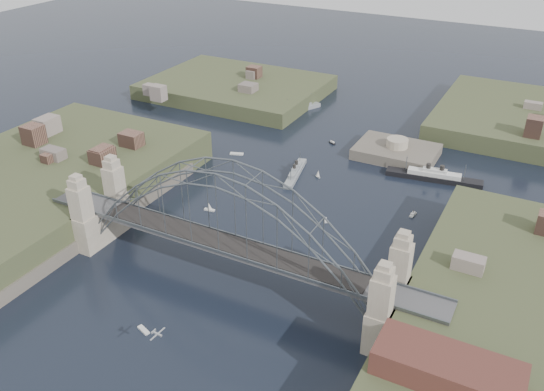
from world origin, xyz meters
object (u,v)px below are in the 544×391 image
at_px(fort_island, 396,158).
at_px(naval_cruiser_near, 295,173).
at_px(bridge, 227,226).
at_px(ocean_liner, 434,177).
at_px(naval_cruiser_far, 299,109).
at_px(wharf_shed, 448,369).

relative_size(fort_island, naval_cruiser_near, 1.31).
xyz_separation_m(bridge, ocean_liner, (24.90, 60.69, -11.39)).
bearing_deg(fort_island, bridge, -99.73).
bearing_deg(bridge, naval_cruiser_far, 106.97).
bearing_deg(wharf_shed, fort_island, 110.85).
xyz_separation_m(fort_island, ocean_liner, (12.90, -9.31, 1.27)).
relative_size(bridge, wharf_shed, 4.20).
distance_m(wharf_shed, naval_cruiser_far, 126.18).
distance_m(bridge, fort_island, 72.14).
distance_m(fort_island, naval_cruiser_far, 44.02).
distance_m(wharf_shed, ocean_liner, 77.63).
distance_m(naval_cruiser_near, naval_cruiser_far, 47.34).
xyz_separation_m(bridge, naval_cruiser_far, (-27.36, 89.66, -11.44)).
bearing_deg(fort_island, naval_cruiser_near, -130.36).
height_order(naval_cruiser_near, naval_cruiser_far, naval_cruiser_far).
xyz_separation_m(naval_cruiser_near, ocean_liner, (32.92, 14.25, 0.15)).
xyz_separation_m(bridge, naval_cruiser_near, (-8.02, 46.44, -11.55)).
xyz_separation_m(naval_cruiser_far, ocean_liner, (52.26, -28.96, 0.04)).
distance_m(wharf_shed, naval_cruiser_near, 80.28).
height_order(fort_island, naval_cruiser_near, fort_island).
height_order(fort_island, wharf_shed, wharf_shed).
bearing_deg(bridge, ocean_liner, 67.69).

